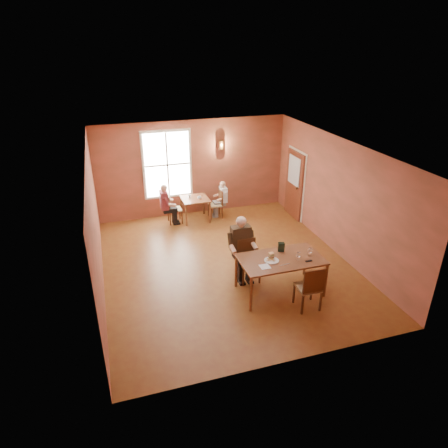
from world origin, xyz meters
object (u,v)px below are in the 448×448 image
object	(u,v)px
diner_main	(250,253)
chair_empty	(308,286)
second_table	(195,209)
diner_white	(216,201)
diner_maroon	(173,204)
chair_diner_maroon	(175,209)
chair_diner_white	(215,204)
chair_diner_main	(249,261)
main_table	(280,275)

from	to	relation	value
diner_main	chair_empty	size ratio (longest dim) A/B	1.43
second_table	diner_white	distance (m)	0.71
chair_empty	diner_maroon	distance (m)	5.41
diner_white	chair_diner_maroon	bearing A→B (deg)	90.00
diner_main	chair_empty	xyz separation A→B (m)	(0.82, -1.32, -0.22)
chair_diner_white	second_table	bearing A→B (deg)	90.00
diner_maroon	second_table	bearing A→B (deg)	90.00
chair_diner_main	second_table	distance (m)	3.75
chair_diner_maroon	diner_maroon	size ratio (longest dim) A/B	0.73
chair_diner_main	chair_diner_white	distance (m)	3.74
main_table	chair_diner_maroon	size ratio (longest dim) A/B	2.00
chair_diner_white	diner_white	world-z (taller)	diner_white
diner_main	diner_maroon	xyz separation A→B (m)	(-1.06, 3.76, -0.12)
chair_diner_main	chair_diner_maroon	world-z (taller)	chair_diner_main
second_table	chair_diner_maroon	world-z (taller)	chair_diner_maroon
chair_diner_main	diner_maroon	bearing A→B (deg)	-74.06
main_table	chair_empty	distance (m)	0.77
chair_empty	chair_diner_maroon	distance (m)	5.40
main_table	diner_white	distance (m)	4.38
main_table	diner_maroon	world-z (taller)	diner_maroon
diner_main	chair_diner_maroon	distance (m)	3.91
diner_main	second_table	size ratio (longest dim) A/B	1.82
chair_diner_main	diner_main	xyz separation A→B (m)	(0.00, -0.03, 0.24)
diner_main	chair_diner_white	bearing A→B (deg)	-94.04
diner_white	diner_maroon	xyz separation A→B (m)	(-1.36, 0.00, 0.07)
diner_main	diner_white	distance (m)	3.77
chair_diner_main	chair_diner_white	world-z (taller)	chair_diner_main
chair_diner_main	second_table	xyz separation A→B (m)	(-0.38, 3.73, -0.14)
diner_main	diner_white	bearing A→B (deg)	-94.50
diner_white	diner_maroon	distance (m)	1.36
second_table	diner_maroon	distance (m)	0.73
diner_main	chair_diner_white	world-z (taller)	diner_main
second_table	chair_diner_maroon	distance (m)	0.66
main_table	chair_diner_white	bearing A→B (deg)	93.07
second_table	diner_white	world-z (taller)	diner_white
diner_main	chair_diner_white	xyz separation A→B (m)	(0.27, 3.76, -0.29)
diner_white	chair_diner_maroon	size ratio (longest dim) A/B	1.21
diner_main	chair_diner_maroon	xyz separation A→B (m)	(-1.03, 3.76, -0.28)
main_table	diner_maroon	size ratio (longest dim) A/B	1.46
chair_empty	chair_diner_main	bearing A→B (deg)	123.11
diner_maroon	diner_white	bearing A→B (deg)	90.00
second_table	diner_maroon	world-z (taller)	diner_maroon
diner_main	chair_empty	bearing A→B (deg)	121.87
chair_diner_maroon	diner_maroon	bearing A→B (deg)	-90.00
chair_diner_white	diner_main	bearing A→B (deg)	175.96
chair_diner_main	chair_diner_maroon	distance (m)	3.87
chair_diner_main	diner_main	distance (m)	0.24
main_table	chair_diner_main	xyz separation A→B (m)	(-0.50, 0.65, 0.07)
main_table	second_table	size ratio (longest dim) A/B	2.24
diner_main	chair_diner_maroon	size ratio (longest dim) A/B	1.62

